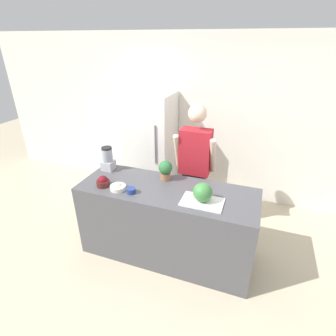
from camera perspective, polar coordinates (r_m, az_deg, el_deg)
The scene contains 12 objects.
ground_plane at distance 3.33m, azimuth -2.58°, elevation -21.81°, with size 14.00×14.00×0.00m, color beige.
wall_back at distance 4.37m, azimuth 7.58°, elevation 10.45°, with size 8.00×0.06×2.60m.
counter_island at distance 3.26m, azimuth -0.23°, elevation -11.69°, with size 2.06×0.74×0.94m.
refrigerator at distance 4.40m, azimuth -3.77°, elevation 4.82°, with size 0.74×0.67×1.74m.
person at distance 3.54m, azimuth 5.83°, elevation 0.10°, with size 0.54×0.28×1.78m.
cutting_board at distance 2.78m, azimuth 7.46°, elevation -7.32°, with size 0.44×0.29×0.01m.
watermelon at distance 2.74m, azimuth 7.55°, elevation -5.25°, with size 0.20×0.20×0.20m.
bowl_cherries at distance 3.12m, azimuth -13.97°, elevation -2.93°, with size 0.15×0.15×0.13m.
bowl_cream at distance 3.02m, azimuth -10.85°, elevation -4.10°, with size 0.18×0.18×0.09m.
bowl_small_blue at distance 2.94m, azimuth -8.01°, elevation -4.88°, with size 0.10×0.10×0.06m.
blender at distance 3.46m, azimuth -13.00°, elevation 1.91°, with size 0.15×0.15×0.31m.
potted_plant at distance 3.13m, azimuth -0.58°, elevation -0.35°, with size 0.17×0.17×0.24m.
Camera 1 is at (0.89, -2.04, 2.49)m, focal length 28.00 mm.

